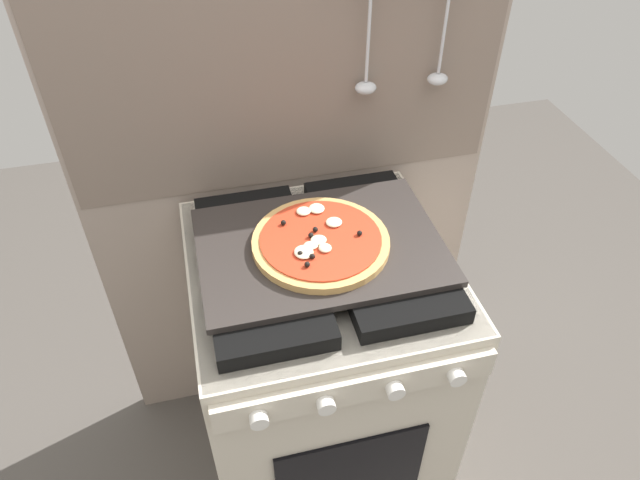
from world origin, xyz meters
TOP-DOWN VIEW (x-y plane):
  - ground_plane at (0.00, 0.00)m, footprint 4.00×4.00m
  - kitchen_backsplash at (0.00, 0.33)m, footprint 1.10×0.08m
  - stove at (-0.00, -0.00)m, footprint 0.60×0.64m
  - baking_tray at (0.00, 0.00)m, footprint 0.54×0.38m
  - pizza_left at (-0.00, -0.01)m, footprint 0.30×0.30m

SIDE VIEW (x-z plane):
  - ground_plane at x=0.00m, z-range 0.00..0.00m
  - stove at x=0.00m, z-range 0.00..0.90m
  - kitchen_backsplash at x=0.00m, z-range 0.01..1.56m
  - baking_tray at x=0.00m, z-range 0.90..0.92m
  - pizza_left at x=0.00m, z-range 0.91..0.94m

